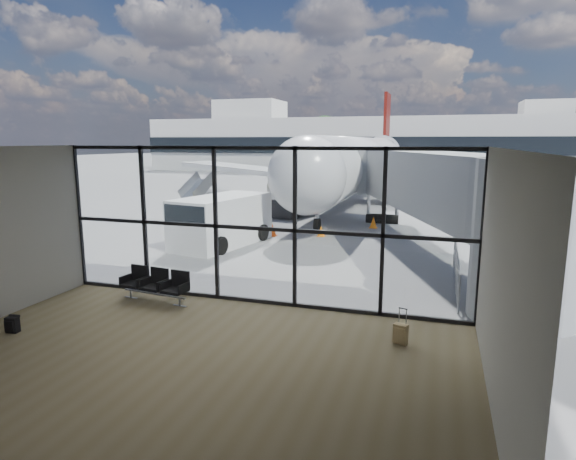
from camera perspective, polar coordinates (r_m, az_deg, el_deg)
The scene contains 22 objects.
ground at distance 52.90m, azimuth 12.19°, elevation 5.26°, with size 220.00×220.00×0.00m, color slate.
lounge_shell at distance 9.34m, azimuth -14.91°, elevation -2.09°, with size 12.02×8.01×4.51m.
glass_curtain_wall at distance 13.62m, azimuth -4.01°, elevation 0.41°, with size 12.10×0.12×4.50m.
jet_bridge at distance 19.63m, azimuth 17.41°, elevation 4.56°, with size 8.00×16.50×4.33m.
apron_railing at distance 16.45m, azimuth 19.36°, elevation -3.85°, with size 0.06×5.46×1.11m.
far_terminal at distance 74.65m, azimuth 13.52°, elevation 9.90°, with size 80.00×12.20×11.00m.
tree_0 at distance 98.13m, azimuth -13.24°, elevation 10.24°, with size 4.95×4.95×7.12m.
tree_1 at distance 95.22m, azimuth -10.10°, elevation 10.73°, with size 5.61×5.61×8.07m.
tree_2 at distance 92.61m, azimuth -6.75°, elevation 11.21°, with size 6.27×6.27×9.03m.
tree_3 at distance 90.31m, azimuth -3.20°, elevation 10.50°, with size 4.95×4.95×7.12m.
tree_4 at distance 88.36m, azimuth 0.50°, elevation 10.92°, with size 5.61×5.61×8.07m.
tree_5 at distance 86.80m, azimuth 4.36°, elevation 11.31°, with size 6.27×6.27×9.03m.
seating_row at distance 14.66m, azimuth -15.31°, elevation -6.10°, with size 2.17×0.84×0.97m.
backpack at distance 13.75m, azimuth -29.88°, elevation -9.70°, with size 0.31×0.29×0.43m.
suitcase at distance 11.63m, azimuth 13.18°, elevation -11.88°, with size 0.35×0.29×0.85m.
airliner at distance 38.83m, azimuth 8.83°, elevation 7.94°, with size 32.75×37.85×9.76m.
service_van at distance 21.71m, azimuth -8.05°, elevation 1.13°, with size 3.21×5.39×2.20m.
belt_loader at distance 30.12m, azimuth 0.80°, elevation 2.97°, with size 2.45×4.61×2.02m.
mobile_stairs at distance 32.22m, azimuth -11.38°, elevation 2.94°, with size 2.02×3.18×2.08m.
traffic_cone_a at distance 23.79m, azimuth -1.89°, elevation 0.04°, with size 0.46×0.46×0.65m.
traffic_cone_b at distance 26.36m, azimuth 10.09°, elevation 0.87°, with size 0.43×0.43×0.61m.
traffic_cone_c at distance 23.73m, azimuth 3.94°, elevation -0.14°, with size 0.38×0.38×0.54m.
Camera 1 is at (4.95, -12.47, 4.63)m, focal length 30.00 mm.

